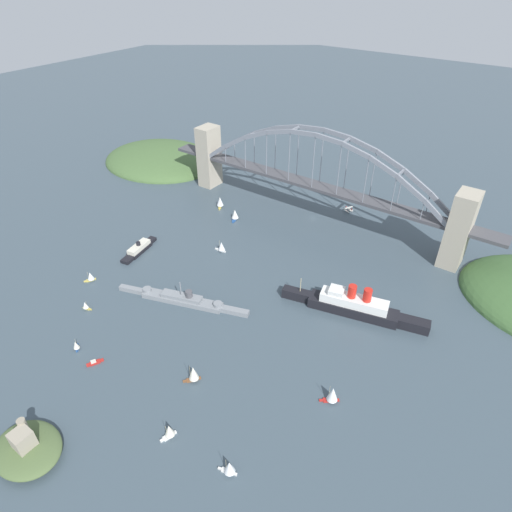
# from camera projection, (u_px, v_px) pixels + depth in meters

# --- Properties ---
(ground_plane) EXTENTS (1400.00, 1400.00, 0.00)m
(ground_plane) POSITION_uv_depth(u_px,v_px,m) (313.00, 218.00, 356.34)
(ground_plane) COLOR #3D4C56
(harbor_arch_bridge) EXTENTS (279.47, 18.73, 73.18)m
(harbor_arch_bridge) POSITION_uv_depth(u_px,v_px,m) (315.00, 185.00, 339.21)
(harbor_arch_bridge) COLOR #ADA38E
(harbor_arch_bridge) RESTS_ON ground
(headland_east_shore) EXTENTS (122.97, 103.71, 25.18)m
(headland_east_shore) POSITION_uv_depth(u_px,v_px,m) (163.00, 161.00, 452.69)
(headland_east_shore) COLOR #476638
(headland_east_shore) RESTS_ON ground
(ocean_liner) EXTENTS (87.84, 26.68, 20.17)m
(ocean_liner) POSITION_uv_depth(u_px,v_px,m) (354.00, 306.00, 260.10)
(ocean_liner) COLOR black
(ocean_liner) RESTS_ON ground
(naval_cruiser) EXTENTS (83.75, 31.03, 15.71)m
(naval_cruiser) POSITION_uv_depth(u_px,v_px,m) (183.00, 299.00, 269.87)
(naval_cruiser) COLOR gray
(naval_cruiser) RESTS_ON ground
(harbor_ferry_steamer) EXTENTS (12.45, 35.74, 7.90)m
(harbor_ferry_steamer) POSITION_uv_depth(u_px,v_px,m) (139.00, 249.00, 315.52)
(harbor_ferry_steamer) COLOR black
(harbor_ferry_steamer) RESTS_ON ground
(fort_island_mid_harbor) EXTENTS (32.28, 26.48, 16.00)m
(fort_island_mid_harbor) POSITION_uv_depth(u_px,v_px,m) (27.00, 448.00, 187.74)
(fort_island_mid_harbor) COLOR #4C6038
(fort_island_mid_harbor) RESTS_ON ground
(seaplane_taxiing_near_bridge) EXTENTS (8.15, 9.06, 4.52)m
(seaplane_taxiing_near_bridge) POSITION_uv_depth(u_px,v_px,m) (349.00, 209.00, 364.58)
(seaplane_taxiing_near_bridge) COLOR #B7B7B2
(seaplane_taxiing_near_bridge) RESTS_ON ground
(small_boat_0) EXTENTS (5.14, 8.61, 2.42)m
(small_boat_0) POSITION_uv_depth(u_px,v_px,m) (95.00, 362.00, 230.68)
(small_boat_0) COLOR #B2231E
(small_boat_0) RESTS_ON ground
(small_boat_1) EXTENTS (7.86, 9.73, 10.35)m
(small_boat_1) POSITION_uv_depth(u_px,v_px,m) (220.00, 202.00, 369.22)
(small_boat_1) COLOR gold
(small_boat_1) RESTS_ON ground
(small_boat_2) EXTENTS (5.44, 5.11, 6.71)m
(small_boat_2) POSITION_uv_depth(u_px,v_px,m) (76.00, 345.00, 237.66)
(small_boat_2) COLOR #234C8C
(small_boat_2) RESTS_ON ground
(small_boat_3) EXTENTS (5.59, 8.06, 8.87)m
(small_boat_3) POSITION_uv_depth(u_px,v_px,m) (169.00, 431.00, 194.36)
(small_boat_3) COLOR silver
(small_boat_3) RESTS_ON ground
(small_boat_4) EXTENTS (5.88, 7.48, 7.34)m
(small_boat_4) POSITION_uv_depth(u_px,v_px,m) (90.00, 276.00, 287.40)
(small_boat_4) COLOR gold
(small_boat_4) RESTS_ON ground
(small_boat_5) EXTENTS (9.09, 5.45, 8.93)m
(small_boat_5) POSITION_uv_depth(u_px,v_px,m) (221.00, 246.00, 314.73)
(small_boat_5) COLOR silver
(small_boat_5) RESTS_ON ground
(small_boat_6) EXTENTS (8.59, 5.84, 9.10)m
(small_boat_6) POSITION_uv_depth(u_px,v_px,m) (229.00, 467.00, 180.48)
(small_boat_6) COLOR silver
(small_boat_6) RESTS_ON ground
(small_boat_7) EXTENTS (9.05, 7.84, 10.84)m
(small_boat_7) POSITION_uv_depth(u_px,v_px,m) (332.00, 394.00, 209.31)
(small_boat_7) COLOR #B2231E
(small_boat_7) RESTS_ON ground
(small_boat_8) EXTENTS (7.66, 8.43, 11.00)m
(small_boat_8) POSITION_uv_depth(u_px,v_px,m) (193.00, 373.00, 219.48)
(small_boat_8) COLOR brown
(small_boat_8) RESTS_ON ground
(small_boat_9) EXTENTS (6.09, 4.24, 6.20)m
(small_boat_9) POSITION_uv_depth(u_px,v_px,m) (85.00, 305.00, 264.50)
(small_boat_9) COLOR gold
(small_boat_9) RESTS_ON ground
(small_boat_10) EXTENTS (7.24, 10.13, 9.74)m
(small_boat_10) POSITION_uv_depth(u_px,v_px,m) (235.00, 214.00, 352.10)
(small_boat_10) COLOR #234C8C
(small_boat_10) RESTS_ON ground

